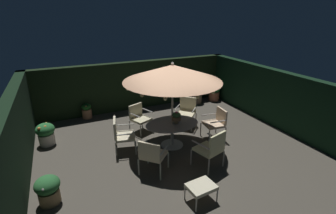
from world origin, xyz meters
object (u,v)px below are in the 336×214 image
(patio_dining_table, at_px, (172,128))
(patio_chair_north, at_px, (139,116))
(patio_umbrella, at_px, (172,73))
(potted_plant_left_near, at_px, (46,133))
(centerpiece_planter, at_px, (176,117))
(potted_plant_front_corner, at_px, (214,92))
(potted_plant_right_far, at_px, (197,93))
(patio_chair_southeast, at_px, (211,147))
(patio_chair_northeast, at_px, (121,133))
(potted_plant_back_center, at_px, (48,189))
(ottoman_footrest, at_px, (201,187))
(patio_chair_south, at_px, (216,121))
(patio_chair_southwest, at_px, (186,110))
(potted_plant_back_right, at_px, (87,111))
(patio_chair_east, at_px, (152,154))

(patio_dining_table, distance_m, patio_chair_north, 1.47)
(patio_umbrella, distance_m, potted_plant_left_near, 4.21)
(potted_plant_left_near, bearing_deg, centerpiece_planter, -25.45)
(patio_chair_north, relative_size, potted_plant_front_corner, 1.23)
(patio_dining_table, bearing_deg, potted_plant_front_corner, 39.56)
(patio_umbrella, bearing_deg, potted_plant_right_far, 48.52)
(patio_chair_southeast, height_order, potted_plant_front_corner, patio_chair_southeast)
(patio_dining_table, relative_size, potted_plant_left_near, 2.33)
(centerpiece_planter, height_order, patio_chair_northeast, centerpiece_planter)
(patio_chair_north, bearing_deg, potted_plant_left_near, 174.45)
(patio_dining_table, bearing_deg, potted_plant_back_center, -162.22)
(potted_plant_front_corner, bearing_deg, potted_plant_left_near, -169.84)
(potted_plant_back_center, height_order, potted_plant_right_far, potted_plant_right_far)
(patio_umbrella, relative_size, patio_chair_north, 2.99)
(patio_chair_northeast, xyz_separation_m, ottoman_footrest, (0.99, -2.69, -0.21))
(patio_chair_south, relative_size, potted_plant_back_center, 1.52)
(ottoman_footrest, bearing_deg, potted_plant_right_far, 60.19)
(patio_umbrella, relative_size, potted_plant_right_far, 3.54)
(patio_chair_south, bearing_deg, patio_chair_northeast, 170.61)
(patio_chair_southwest, bearing_deg, centerpiece_planter, -130.57)
(ottoman_footrest, bearing_deg, potted_plant_front_corner, 53.14)
(patio_umbrella, distance_m, patio_chair_southeast, 2.20)
(patio_umbrella, bearing_deg, potted_plant_back_right, 122.76)
(potted_plant_left_near, bearing_deg, potted_plant_back_right, 48.39)
(potted_plant_back_right, height_order, potted_plant_right_far, potted_plant_right_far)
(centerpiece_planter, height_order, potted_plant_left_near, centerpiece_planter)
(patio_chair_southeast, distance_m, potted_plant_front_corner, 5.26)
(potted_plant_back_center, bearing_deg, potted_plant_back_right, 72.81)
(potted_plant_back_right, bearing_deg, potted_plant_front_corner, -3.27)
(patio_chair_south, distance_m, potted_plant_front_corner, 3.60)
(patio_chair_southeast, xyz_separation_m, potted_plant_back_center, (-3.77, 0.35, -0.25))
(potted_plant_back_center, distance_m, potted_plant_back_right, 4.45)
(patio_chair_north, bearing_deg, ottoman_footrest, -87.96)
(patio_chair_northeast, relative_size, potted_plant_back_right, 1.73)
(patio_chair_north, relative_size, potted_plant_right_far, 1.18)
(potted_plant_back_center, bearing_deg, patio_chair_east, 0.88)
(patio_chair_east, relative_size, potted_plant_front_corner, 1.28)
(patio_chair_southwest, xyz_separation_m, potted_plant_back_right, (-3.09, 2.13, -0.29))
(patio_chair_north, relative_size, potted_plant_back_right, 1.60)
(patio_chair_east, bearing_deg, patio_chair_northeast, 106.24)
(centerpiece_planter, height_order, patio_chair_east, centerpiece_planter)
(centerpiece_planter, distance_m, patio_chair_north, 1.61)
(patio_chair_southwest, bearing_deg, patio_chair_south, -70.54)
(patio_dining_table, bearing_deg, patio_chair_north, 113.00)
(patio_umbrella, distance_m, patio_chair_southwest, 2.20)
(patio_chair_southwest, height_order, potted_plant_back_right, patio_chair_southwest)
(patio_chair_northeast, height_order, patio_chair_east, patio_chair_northeast)
(ottoman_footrest, bearing_deg, patio_umbrella, 79.34)
(patio_chair_northeast, xyz_separation_m, patio_chair_south, (2.90, -0.48, 0.01))
(ottoman_footrest, distance_m, potted_plant_back_right, 5.74)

